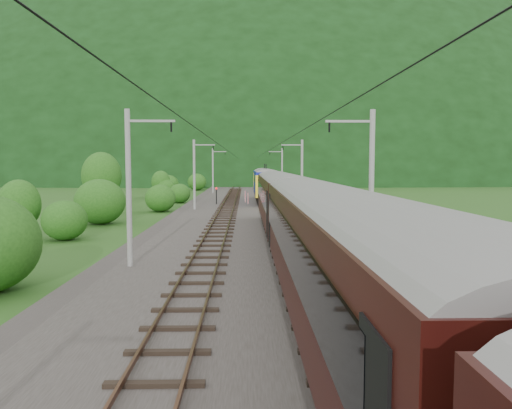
{
  "coord_description": "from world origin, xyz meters",
  "views": [
    {
      "loc": [
        -0.22,
        -25.42,
        5.56
      ],
      "look_at": [
        0.48,
        10.62,
        2.6
      ],
      "focal_mm": 35.0,
      "sensor_mm": 36.0,
      "label": 1
    }
  ],
  "objects": [
    {
      "name": "ground",
      "position": [
        0.0,
        0.0,
        0.0
      ],
      "size": [
        600.0,
        600.0,
        0.0
      ],
      "primitive_type": "plane",
      "color": "#254A17",
      "rests_on": "ground"
    },
    {
      "name": "railbed",
      "position": [
        0.0,
        10.0,
        0.15
      ],
      "size": [
        14.0,
        220.0,
        0.3
      ],
      "primitive_type": "cube",
      "color": "#38332D",
      "rests_on": "ground"
    },
    {
      "name": "track_left",
      "position": [
        -2.4,
        10.0,
        0.37
      ],
      "size": [
        2.4,
        220.0,
        0.27
      ],
      "color": "brown",
      "rests_on": "railbed"
    },
    {
      "name": "track_right",
      "position": [
        2.4,
        10.0,
        0.37
      ],
      "size": [
        2.4,
        220.0,
        0.27
      ],
      "color": "brown",
      "rests_on": "railbed"
    },
    {
      "name": "catenary_left",
      "position": [
        -6.12,
        32.0,
        4.5
      ],
      "size": [
        2.54,
        192.28,
        8.0
      ],
      "color": "gray",
      "rests_on": "railbed"
    },
    {
      "name": "catenary_right",
      "position": [
        6.12,
        32.0,
        4.5
      ],
      "size": [
        2.54,
        192.28,
        8.0
      ],
      "color": "gray",
      "rests_on": "railbed"
    },
    {
      "name": "overhead_wires",
      "position": [
        0.0,
        10.0,
        7.1
      ],
      "size": [
        4.83,
        198.0,
        0.03
      ],
      "color": "black",
      "rests_on": "ground"
    },
    {
      "name": "mountain_main",
      "position": [
        0.0,
        260.0,
        0.0
      ],
      "size": [
        504.0,
        360.0,
        244.0
      ],
      "primitive_type": "ellipsoid",
      "color": "black",
      "rests_on": "ground"
    },
    {
      "name": "mountain_ridge",
      "position": [
        -120.0,
        300.0,
        0.0
      ],
      "size": [
        336.0,
        280.0,
        132.0
      ],
      "primitive_type": "ellipsoid",
      "color": "black",
      "rests_on": "ground"
    },
    {
      "name": "train",
      "position": [
        2.4,
        -10.96,
        3.58
      ],
      "size": [
        3.03,
        120.77,
        5.27
      ],
      "color": "black",
      "rests_on": "ground"
    },
    {
      "name": "hazard_post_near",
      "position": [
        -0.36,
        42.42,
        1.08
      ],
      "size": [
        0.17,
        0.17,
        1.57
      ],
      "primitive_type": "cylinder",
      "color": "red",
      "rests_on": "railbed"
    },
    {
      "name": "hazard_post_far",
      "position": [
        0.01,
        40.21,
        1.0
      ],
      "size": [
        0.15,
        0.15,
        1.39
      ],
      "primitive_type": "cylinder",
      "color": "red",
      "rests_on": "railbed"
    },
    {
      "name": "signal",
      "position": [
        -4.11,
        39.24,
        1.58
      ],
      "size": [
        0.24,
        0.24,
        2.17
      ],
      "color": "black",
      "rests_on": "railbed"
    },
    {
      "name": "vegetation_left",
      "position": [
        -14.11,
        22.42,
        2.33
      ],
      "size": [
        12.64,
        142.26,
        7.02
      ],
      "color": "#205015",
      "rests_on": "ground"
    }
  ]
}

